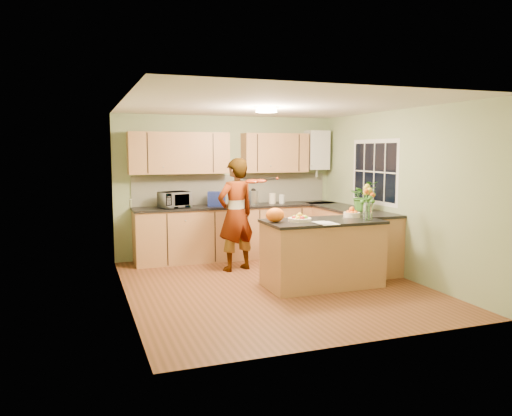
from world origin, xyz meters
name	(u,v)px	position (x,y,z in m)	size (l,w,h in m)	color
floor	(273,286)	(0.00, 0.00, 0.00)	(4.50, 4.50, 0.00)	brown
ceiling	(274,105)	(0.00, 0.00, 2.50)	(4.00, 4.50, 0.02)	silver
wall_back	(227,186)	(0.00, 2.25, 1.25)	(4.00, 0.02, 2.50)	#8B9E71
wall_front	(361,218)	(0.00, -2.25, 1.25)	(4.00, 0.02, 2.50)	#8B9E71
wall_left	(125,202)	(-2.00, 0.00, 1.25)	(0.02, 4.50, 2.50)	#8B9E71
wall_right	(396,193)	(2.00, 0.00, 1.25)	(0.02, 4.50, 2.50)	#8B9E71
back_counter	(238,231)	(0.10, 1.95, 0.47)	(3.64, 0.62, 0.94)	#A66D42
right_counter	(349,236)	(1.70, 0.85, 0.47)	(0.62, 2.24, 0.94)	#A66D42
splashback	(233,189)	(0.10, 2.23, 1.20)	(3.60, 0.02, 0.52)	white
upper_cabinets	(220,153)	(-0.18, 2.08, 1.85)	(3.20, 0.34, 0.70)	#A66D42
boiler	(317,150)	(1.70, 2.09, 1.90)	(0.40, 0.30, 0.86)	silver
window_right	(374,172)	(1.99, 0.60, 1.55)	(0.01, 1.30, 1.05)	silver
light_switch	(131,203)	(-1.99, -0.60, 1.30)	(0.02, 0.09, 0.09)	silver
ceiling_lamp	(266,110)	(0.00, 0.30, 2.46)	(0.30, 0.30, 0.07)	#FFEABF
peninsula_island	(322,253)	(0.64, -0.22, 0.47)	(1.62, 0.83, 0.93)	#A66D42
fruit_dish	(300,218)	(0.29, -0.22, 0.98)	(0.32, 0.32, 0.11)	#F3E0C2
orange_bowl	(352,213)	(1.19, -0.07, 0.99)	(0.24, 0.24, 0.14)	#F3E0C2
flower_vase	(368,195)	(1.24, -0.40, 1.28)	(0.29, 0.29, 0.53)	silver
orange_bag	(275,215)	(-0.05, -0.17, 1.03)	(0.26, 0.22, 0.19)	orange
papers	(326,223)	(0.54, -0.52, 0.94)	(0.24, 0.33, 0.01)	silver
violinist	(236,215)	(-0.21, 1.07, 0.89)	(0.65, 0.43, 1.78)	tan
violin	(252,181)	(-0.01, 0.85, 1.42)	(0.53, 0.21, 0.11)	#541205
microwave	(175,200)	(-1.02, 1.91, 1.07)	(0.49, 0.33, 0.27)	silver
blue_box	(217,199)	(-0.29, 1.94, 1.06)	(0.31, 0.23, 0.25)	navy
kettle	(253,197)	(0.38, 1.93, 1.08)	(0.18, 0.18, 0.34)	#B1B1B5
jar_cream	(272,198)	(0.76, 1.98, 1.03)	(0.12, 0.12, 0.19)	#F3E0C2
jar_white	(282,199)	(0.94, 1.95, 1.02)	(0.10, 0.10, 0.16)	silver
potted_plant	(363,196)	(1.70, 0.46, 1.18)	(0.43, 0.37, 0.47)	#397627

